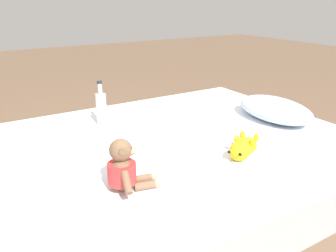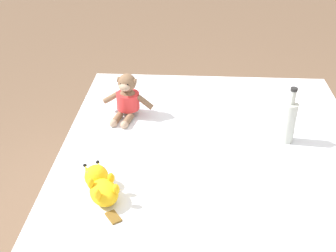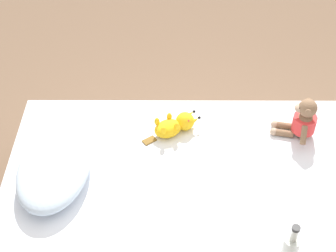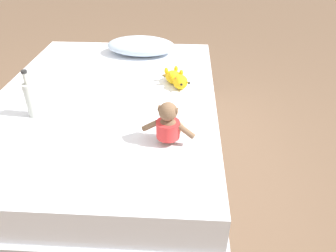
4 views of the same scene
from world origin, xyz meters
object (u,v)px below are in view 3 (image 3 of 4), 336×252
bed (209,233)px  plush_yellow_creature (175,125)px  pillow (55,167)px  plush_monkey (303,121)px

bed → plush_yellow_creature: (0.47, 0.17, 0.31)m
plush_yellow_creature → pillow: bearing=118.9°
pillow → plush_monkey: 1.28m
bed → pillow: (0.14, 0.75, 0.33)m
pillow → plush_yellow_creature: pillow is taller
pillow → plush_monkey: size_ratio=2.07×
bed → plush_yellow_creature: 0.58m
bed → plush_monkey: bearing=-47.5°
pillow → bed: bearing=-100.9°
bed → plush_yellow_creature: plush_yellow_creature is taller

